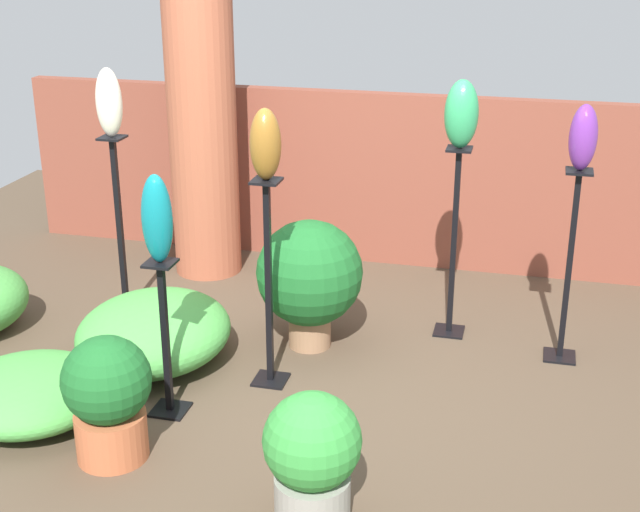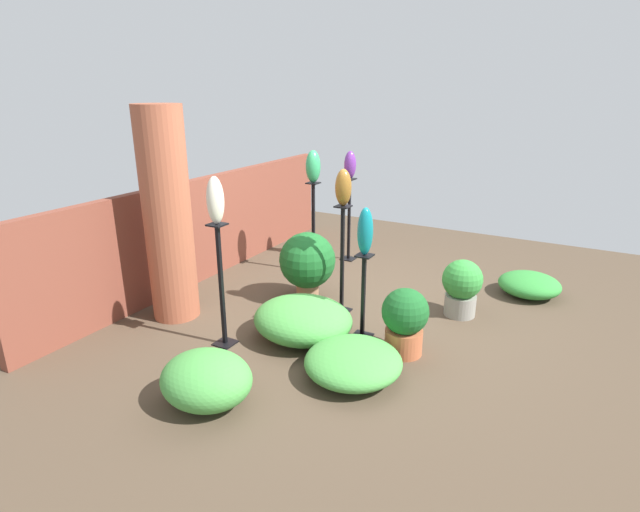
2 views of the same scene
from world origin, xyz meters
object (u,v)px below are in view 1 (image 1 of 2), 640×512
at_px(pedestal_violet, 568,275).
at_px(art_vase_teal, 157,219).
at_px(pedestal_jade, 453,251).
at_px(potted_plant_mid_left, 312,456).
at_px(potted_plant_front_left, 310,276).
at_px(art_vase_bronze, 265,144).
at_px(pedestal_bronze, 269,293).
at_px(potted_plant_mid_right, 108,395).
at_px(pedestal_ivory, 120,235).
at_px(art_vase_ivory, 109,102).
at_px(art_vase_jade, 461,114).
at_px(brick_pillar, 202,124).
at_px(art_vase_violet, 583,137).
at_px(pedestal_teal, 166,346).

height_order(pedestal_violet, art_vase_teal, art_vase_teal).
relative_size(pedestal_jade, potted_plant_mid_left, 1.93).
relative_size(pedestal_violet, potted_plant_front_left, 1.45).
bearing_deg(art_vase_bronze, potted_plant_mid_left, -64.79).
distance_m(pedestal_bronze, potted_plant_front_left, 0.55).
xyz_separation_m(potted_plant_front_left, potted_plant_mid_right, (-0.67, -1.50, -0.13)).
xyz_separation_m(pedestal_ivory, potted_plant_mid_right, (0.72, -1.66, -0.22)).
distance_m(art_vase_ivory, art_vase_bronze, 1.46).
relative_size(pedestal_violet, art_vase_jade, 2.89).
bearing_deg(potted_plant_front_left, brick_pillar, 135.54).
bearing_deg(art_vase_ivory, pedestal_bronze, -28.45).
distance_m(pedestal_ivory, potted_plant_mid_right, 1.83).
distance_m(brick_pillar, art_vase_violet, 2.87).
bearing_deg(potted_plant_mid_right, brick_pillar, 99.75).
xyz_separation_m(pedestal_jade, potted_plant_mid_right, (-1.54, -1.91, -0.22)).
bearing_deg(art_vase_teal, pedestal_teal, 90.00).
xyz_separation_m(art_vase_teal, art_vase_violet, (2.16, 1.22, 0.28)).
bearing_deg(pedestal_ivory, pedestal_teal, -54.72).
height_order(art_vase_ivory, art_vase_bronze, art_vase_ivory).
bearing_deg(art_vase_violet, potted_plant_front_left, -172.26).
distance_m(pedestal_teal, pedestal_violet, 2.49).
relative_size(pedestal_jade, art_vase_violet, 3.26).
bearing_deg(pedestal_bronze, brick_pillar, 121.88).
distance_m(art_vase_violet, art_vase_bronze, 1.86).
bearing_deg(pedestal_violet, pedestal_jade, 165.00).
relative_size(pedestal_bronze, art_vase_bronze, 3.15).
relative_size(pedestal_violet, potted_plant_mid_right, 1.82).
relative_size(pedestal_jade, art_vase_teal, 2.64).
bearing_deg(pedestal_teal, brick_pillar, 104.81).
relative_size(brick_pillar, art_vase_ivory, 5.18).
relative_size(pedestal_ivory, art_vase_ivory, 2.82).
height_order(brick_pillar, art_vase_bronze, brick_pillar).
distance_m(brick_pillar, art_vase_bronze, 1.94).
distance_m(art_vase_jade, potted_plant_front_left, 1.39).
bearing_deg(pedestal_violet, art_vase_violet, 153.43).
bearing_deg(potted_plant_mid_right, potted_plant_front_left, 65.78).
xyz_separation_m(brick_pillar, art_vase_jade, (1.99, -0.69, 0.32)).
bearing_deg(art_vase_jade, pedestal_violet, -15.00).
bearing_deg(art_vase_jade, pedestal_teal, -135.40).
relative_size(pedestal_jade, pedestal_teal, 1.40).
bearing_deg(potted_plant_front_left, pedestal_ivory, 173.09).
relative_size(art_vase_jade, potted_plant_mid_left, 0.64).
relative_size(pedestal_teal, potted_plant_mid_left, 1.38).
distance_m(pedestal_teal, art_vase_ivory, 1.80).
distance_m(brick_pillar, pedestal_bronze, 2.00).
distance_m(brick_pillar, art_vase_ivory, 1.02).
bearing_deg(pedestal_jade, potted_plant_mid_right, -128.94).
xyz_separation_m(pedestal_teal, potted_plant_front_left, (0.56, 1.00, 0.08)).
distance_m(pedestal_bronze, art_vase_violet, 2.05).
distance_m(pedestal_teal, art_vase_jade, 2.29).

